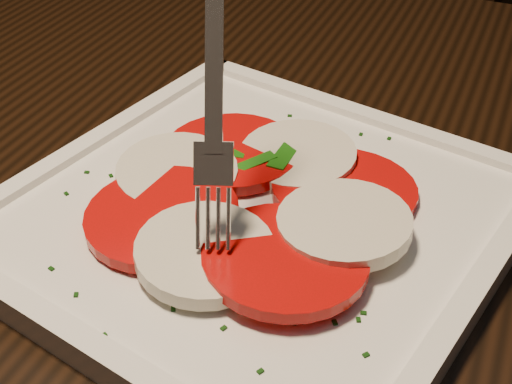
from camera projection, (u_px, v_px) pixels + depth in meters
The scene contains 5 objects.
table at pixel (198, 244), 0.62m from camera, with size 1.27×0.91×0.75m.
chair at pixel (368, 4), 1.35m from camera, with size 0.54×0.54×0.93m.
plate at pixel (256, 219), 0.48m from camera, with size 0.31×0.31×0.01m, color white.
caprese_salad at pixel (256, 200), 0.47m from camera, with size 0.23×0.26×0.02m.
fork at pixel (216, 60), 0.41m from camera, with size 0.04×0.10×0.18m, color white, non-canonical shape.
Camera 1 is at (0.13, -0.60, 1.06)m, focal length 50.00 mm.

